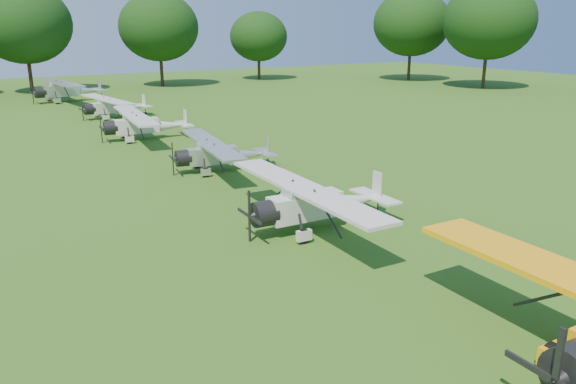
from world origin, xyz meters
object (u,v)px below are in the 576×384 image
Objects in this scene: aircraft_5 at (143,123)px; aircraft_6 at (113,105)px; aircraft_4 at (220,152)px; aircraft_3 at (316,201)px; aircraft_7 at (66,89)px.

aircraft_5 reaches higher than aircraft_6.
aircraft_4 is 0.91× the size of aircraft_5.
aircraft_5 is at bearing 92.33° from aircraft_3.
aircraft_7 is at bearing 88.59° from aircraft_6.
aircraft_7 is at bearing 92.86° from aircraft_3.
aircraft_3 is at bearing -98.24° from aircraft_6.
aircraft_5 is at bearing 102.69° from aircraft_4.
aircraft_3 is 1.06× the size of aircraft_6.
aircraft_3 is 10.69m from aircraft_4.
aircraft_6 reaches higher than aircraft_4.
aircraft_7 reaches higher than aircraft_6.
aircraft_3 is at bearing -83.55° from aircraft_5.
aircraft_5 reaches higher than aircraft_4.
aircraft_6 is (0.81, 11.19, -0.07)m from aircraft_5.
aircraft_6 is (0.70, 33.16, -0.07)m from aircraft_3.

